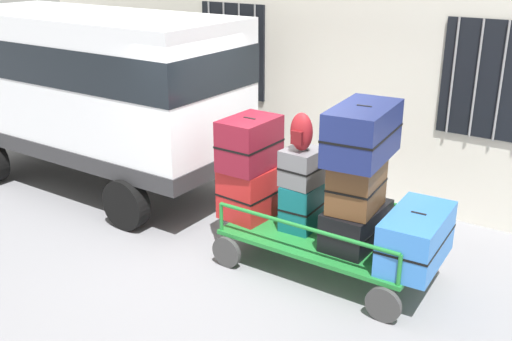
# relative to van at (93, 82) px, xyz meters

# --- Properties ---
(ground_plane) EXTENTS (40.00, 40.00, 0.00)m
(ground_plane) POSITION_rel_van_xyz_m (3.13, -0.68, -1.65)
(ground_plane) COLOR gray
(building_wall) EXTENTS (12.00, 0.38, 5.00)m
(building_wall) POSITION_rel_van_xyz_m (3.13, 1.96, 0.85)
(building_wall) COLOR silver
(building_wall) RESTS_ON ground
(van) EXTENTS (4.82, 2.01, 2.67)m
(van) POSITION_rel_van_xyz_m (0.00, 0.00, 0.00)
(van) COLOR silver
(van) RESTS_ON ground
(luggage_cart) EXTENTS (2.36, 1.30, 0.43)m
(luggage_cart) POSITION_rel_van_xyz_m (4.25, -0.40, -1.29)
(luggage_cart) COLOR #1E722D
(luggage_cart) RESTS_ON ground
(cart_railing) EXTENTS (2.24, 1.16, 0.36)m
(cart_railing) POSITION_rel_van_xyz_m (4.25, -0.40, -0.92)
(cart_railing) COLOR #1E722D
(cart_railing) RESTS_ON luggage_cart
(suitcase_left_bottom) EXTENTS (0.61, 0.70, 0.63)m
(suitcase_left_bottom) POSITION_rel_van_xyz_m (3.19, -0.43, -0.90)
(suitcase_left_bottom) COLOR #B21E1E
(suitcase_left_bottom) RESTS_ON luggage_cart
(suitcase_left_middle) EXTENTS (0.53, 0.76, 0.62)m
(suitcase_left_middle) POSITION_rel_van_xyz_m (3.19, -0.43, -0.28)
(suitcase_left_middle) COLOR maroon
(suitcase_left_middle) RESTS_ON suitcase_left_bottom
(suitcase_midleft_bottom) EXTENTS (0.41, 0.52, 0.56)m
(suitcase_midleft_bottom) POSITION_rel_van_xyz_m (3.90, -0.36, -0.94)
(suitcase_midleft_bottom) COLOR #0F5960
(suitcase_midleft_bottom) RESTS_ON luggage_cart
(suitcase_midleft_middle) EXTENTS (0.43, 0.49, 0.43)m
(suitcase_midleft_middle) POSITION_rel_van_xyz_m (3.90, -0.37, -0.45)
(suitcase_midleft_middle) COLOR slate
(suitcase_midleft_middle) RESTS_ON suitcase_midleft_bottom
(suitcase_center_bottom) EXTENTS (0.53, 0.89, 0.44)m
(suitcase_center_bottom) POSITION_rel_van_xyz_m (4.61, -0.37, -1.00)
(suitcase_center_bottom) COLOR black
(suitcase_center_bottom) RESTS_ON luggage_cart
(suitcase_center_middle) EXTENTS (0.54, 0.72, 0.57)m
(suitcase_center_middle) POSITION_rel_van_xyz_m (4.61, -0.42, -0.49)
(suitcase_center_middle) COLOR brown
(suitcase_center_middle) RESTS_ON suitcase_center_bottom
(suitcase_center_top) EXTENTS (0.67, 1.10, 0.58)m
(suitcase_center_top) POSITION_rel_van_xyz_m (4.61, -0.36, 0.08)
(suitcase_center_top) COLOR navy
(suitcase_center_top) RESTS_ON suitcase_center_middle
(suitcase_midright_bottom) EXTENTS (0.61, 1.09, 0.57)m
(suitcase_midright_bottom) POSITION_rel_van_xyz_m (5.31, -0.42, -0.94)
(suitcase_midright_bottom) COLOR #3372C6
(suitcase_midright_bottom) RESTS_ON luggage_cart
(backpack) EXTENTS (0.27, 0.22, 0.44)m
(backpack) POSITION_rel_van_xyz_m (3.91, -0.45, -0.01)
(backpack) COLOR maroon
(backpack) RESTS_ON suitcase_midleft_middle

